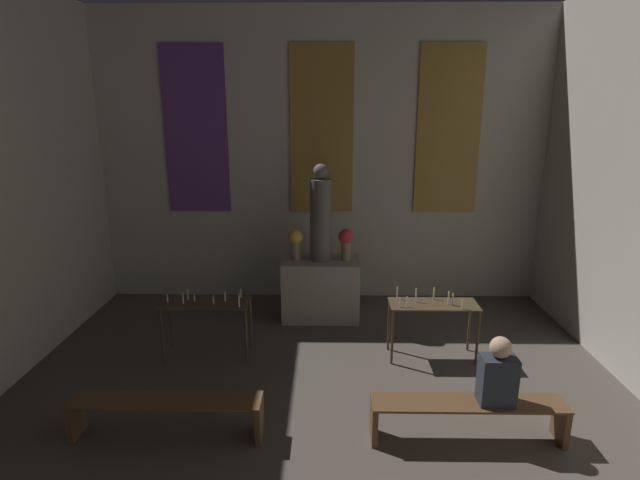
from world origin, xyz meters
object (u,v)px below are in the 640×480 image
at_px(altar, 321,288).
at_px(person_seated, 498,374).
at_px(pew_back_left, 166,409).
at_px(statue, 321,216).
at_px(flower_vase_left, 296,241).
at_px(candle_rack_right, 433,311).
at_px(candle_rack_left, 206,310).
at_px(pew_back_right, 468,412).
at_px(flower_vase_right, 346,241).

distance_m(altar, person_seated, 3.68).
distance_m(altar, pew_back_left, 3.55).
height_order(statue, flower_vase_left, statue).
bearing_deg(candle_rack_right, flower_vase_left, 145.02).
relative_size(statue, candle_rack_left, 1.29).
distance_m(statue, candle_rack_right, 2.31).
xyz_separation_m(flower_vase_left, pew_back_left, (-1.17, -3.17, -0.98)).
height_order(candle_rack_right, pew_back_right, candle_rack_right).
relative_size(altar, statue, 0.80).
bearing_deg(candle_rack_right, candle_rack_left, 180.00).
distance_m(flower_vase_left, pew_back_left, 3.52).
distance_m(pew_back_right, person_seated, 0.52).
bearing_deg(pew_back_right, pew_back_left, 180.00).
bearing_deg(person_seated, candle_rack_left, 152.11).
bearing_deg(pew_back_right, altar, 116.39).
bearing_deg(altar, person_seated, -59.82).
bearing_deg(altar, candle_rack_left, -138.65).
distance_m(candle_rack_right, person_seated, 1.83).
xyz_separation_m(flower_vase_right, candle_rack_left, (-1.96, -1.37, -0.62)).
distance_m(flower_vase_left, person_seated, 3.93).
relative_size(altar, pew_back_right, 0.62).
xyz_separation_m(altar, candle_rack_right, (1.56, -1.37, 0.19)).
bearing_deg(pew_back_left, candle_rack_left, 89.49).
bearing_deg(candle_rack_left, flower_vase_left, 49.94).
bearing_deg(flower_vase_right, statue, -180.00).
relative_size(statue, pew_back_left, 0.77).
bearing_deg(altar, statue, 0.00).
bearing_deg(pew_back_left, pew_back_right, 0.00).
bearing_deg(candle_rack_left, pew_back_right, -29.89).
bearing_deg(person_seated, statue, 120.18).
bearing_deg(statue, pew_back_left, -116.39).
distance_m(candle_rack_right, pew_back_right, 1.84).
relative_size(pew_back_right, person_seated, 2.74).
xyz_separation_m(candle_rack_left, pew_back_right, (3.13, -1.80, -0.36)).
distance_m(pew_back_left, pew_back_right, 3.15).
distance_m(flower_vase_left, pew_back_right, 3.87).
bearing_deg(pew_back_left, flower_vase_left, 69.77).
distance_m(flower_vase_left, flower_vase_right, 0.81).
xyz_separation_m(altar, person_seated, (1.84, -3.17, 0.27)).
relative_size(statue, candle_rack_right, 1.29).
bearing_deg(candle_rack_left, altar, 41.35).
relative_size(flower_vase_right, pew_back_left, 0.26).
relative_size(candle_rack_left, pew_back_left, 0.60).
bearing_deg(pew_back_right, statue, 116.39).
distance_m(statue, flower_vase_right, 0.57).
distance_m(altar, statue, 1.22).
xyz_separation_m(pew_back_right, person_seated, (0.27, 0.00, 0.44)).
bearing_deg(person_seated, flower_vase_left, 125.35).
xyz_separation_m(flower_vase_left, pew_back_right, (1.98, -3.17, -0.98)).
relative_size(candle_rack_left, pew_back_right, 0.60).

